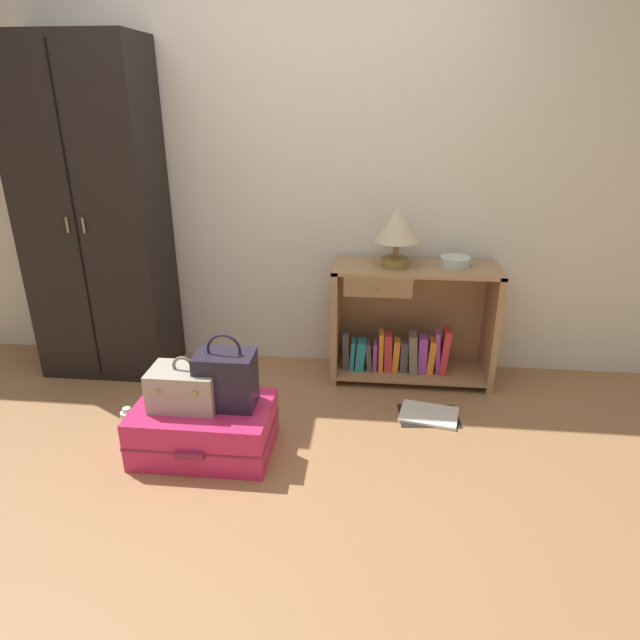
{
  "coord_description": "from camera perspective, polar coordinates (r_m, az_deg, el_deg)",
  "views": [
    {
      "loc": [
        0.52,
        -2.03,
        1.72
      ],
      "look_at": [
        0.22,
        0.82,
        0.55
      ],
      "focal_mm": 30.95,
      "sensor_mm": 36.0,
      "label": 1
    }
  ],
  "objects": [
    {
      "name": "ground_plane",
      "position": [
        2.71,
        -6.81,
        -17.4
      ],
      "size": [
        9.0,
        9.0,
        0.0
      ],
      "primitive_type": "plane",
      "color": "#9E7047"
    },
    {
      "name": "back_wall",
      "position": [
        3.59,
        -2.49,
        15.46
      ],
      "size": [
        6.4,
        0.1,
        2.6
      ],
      "primitive_type": "cube",
      "color": "silver",
      "rests_on": "ground_plane"
    },
    {
      "name": "wardrobe",
      "position": [
        3.74,
        -22.25,
        9.84
      ],
      "size": [
        0.81,
        0.47,
        2.05
      ],
      "color": "black",
      "rests_on": "ground_plane"
    },
    {
      "name": "bookshelf",
      "position": [
        3.56,
        9.16,
        -0.68
      ],
      "size": [
        1.01,
        0.39,
        0.76
      ],
      "color": "#A37A51",
      "rests_on": "ground_plane"
    },
    {
      "name": "table_lamp",
      "position": [
        3.34,
        7.97,
        9.45
      ],
      "size": [
        0.27,
        0.27,
        0.36
      ],
      "color": "olive",
      "rests_on": "bookshelf"
    },
    {
      "name": "bowl",
      "position": [
        3.46,
        13.8,
        5.9
      ],
      "size": [
        0.18,
        0.18,
        0.06
      ],
      "primitive_type": "cylinder",
      "color": "silver",
      "rests_on": "bookshelf"
    },
    {
      "name": "suitcase_large",
      "position": [
        2.95,
        -11.87,
        -10.88
      ],
      "size": [
        0.7,
        0.48,
        0.26
      ],
      "color": "#DB2860",
      "rests_on": "ground_plane"
    },
    {
      "name": "train_case",
      "position": [
        2.86,
        -13.79,
        -6.76
      ],
      "size": [
        0.34,
        0.24,
        0.27
      ],
      "color": "#A89E8E",
      "rests_on": "suitcase_large"
    },
    {
      "name": "handbag",
      "position": [
        2.8,
        -9.69,
        -6.02
      ],
      "size": [
        0.29,
        0.2,
        0.39
      ],
      "color": "#231E2D",
      "rests_on": "suitcase_large"
    },
    {
      "name": "bottle",
      "position": [
        3.17,
        -19.16,
        -10.17
      ],
      "size": [
        0.07,
        0.07,
        0.19
      ],
      "color": "white",
      "rests_on": "ground_plane"
    },
    {
      "name": "open_book_on_floor",
      "position": [
        3.29,
        11.18,
        -9.59
      ],
      "size": [
        0.36,
        0.29,
        0.02
      ],
      "color": "white",
      "rests_on": "ground_plane"
    }
  ]
}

